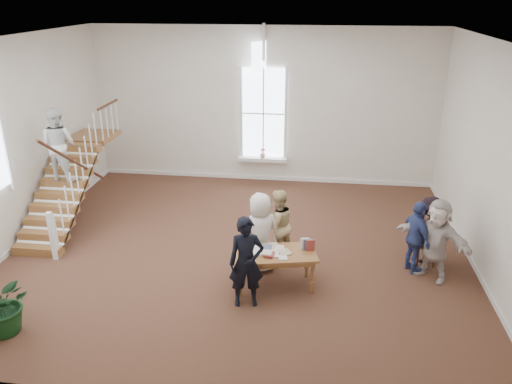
# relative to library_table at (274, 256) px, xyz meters

# --- Properties ---
(ground) EXTENTS (10.00, 10.00, 0.00)m
(ground) POSITION_rel_library_table_xyz_m (-0.89, 1.40, -0.65)
(ground) COLOR #4C2E1E
(ground) RESTS_ON ground
(room_shell) EXTENTS (10.49, 10.00, 10.00)m
(room_shell) POSITION_rel_library_table_xyz_m (-0.89, 5.79, -0.25)
(room_shell) COLOR beige
(room_shell) RESTS_ON ground
(staircase) EXTENTS (1.10, 4.10, 2.92)m
(staircase) POSITION_rel_library_table_xyz_m (-5.23, 2.14, 0.97)
(staircase) COLOR brown
(staircase) RESTS_ON ground
(library_table) EXTENTS (1.71, 1.11, 0.80)m
(library_table) POSITION_rel_library_table_xyz_m (0.00, 0.00, 0.00)
(library_table) COLOR brown
(library_table) RESTS_ON ground
(police_officer) EXTENTS (0.70, 0.53, 1.73)m
(police_officer) POSITION_rel_library_table_xyz_m (-0.43, -0.65, 0.21)
(police_officer) COLOR black
(police_officer) RESTS_ON ground
(elderly_woman) EXTENTS (0.98, 0.88, 1.68)m
(elderly_woman) POSITION_rel_library_table_xyz_m (-0.33, 0.60, 0.19)
(elderly_woman) COLOR silver
(elderly_woman) RESTS_ON ground
(person_yellow) EXTENTS (0.97, 0.93, 1.58)m
(person_yellow) POSITION_rel_library_table_xyz_m (-0.03, 1.10, 0.13)
(person_yellow) COLOR #D0B682
(person_yellow) RESTS_ON ground
(woman_cluster_a) EXTENTS (0.68, 0.98, 1.55)m
(woman_cluster_a) POSITION_rel_library_table_xyz_m (2.78, 0.92, 0.12)
(woman_cluster_a) COLOR #374585
(woman_cluster_a) RESTS_ON ground
(woman_cluster_b) EXTENTS (1.07, 1.04, 1.47)m
(woman_cluster_b) POSITION_rel_library_table_xyz_m (3.11, 1.37, 0.08)
(woman_cluster_b) COLOR black
(woman_cluster_b) RESTS_ON ground
(woman_cluster_c) EXTENTS (1.53, 1.39, 1.70)m
(woman_cluster_c) POSITION_rel_library_table_xyz_m (3.11, 0.72, 0.19)
(woman_cluster_c) COLOR beige
(woman_cluster_c) RESTS_ON ground
(floor_plant) EXTENTS (1.23, 1.16, 1.09)m
(floor_plant) POSITION_rel_library_table_xyz_m (-4.29, -2.01, -0.11)
(floor_plant) COLOR #103313
(floor_plant) RESTS_ON ground
(side_chair) EXTENTS (0.45, 0.45, 0.91)m
(side_chair) POSITION_rel_library_table_xyz_m (3.12, 1.39, -0.15)
(side_chair) COLOR #3E1E10
(side_chair) RESTS_ON ground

